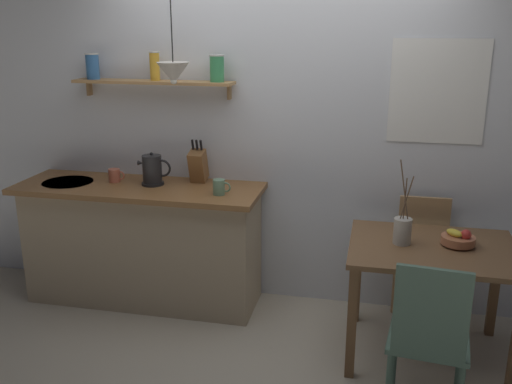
# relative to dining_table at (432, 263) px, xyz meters

# --- Properties ---
(ground_plane) EXTENTS (14.00, 14.00, 0.00)m
(ground_plane) POSITION_rel_dining_table_xyz_m (-1.08, 0.02, -0.64)
(ground_plane) COLOR #BCB29E
(back_wall) EXTENTS (6.80, 0.11, 2.70)m
(back_wall) POSITION_rel_dining_table_xyz_m (-0.88, 0.67, 0.71)
(back_wall) COLOR silver
(back_wall) RESTS_ON ground_plane
(kitchen_counter) EXTENTS (1.83, 0.63, 0.93)m
(kitchen_counter) POSITION_rel_dining_table_xyz_m (-2.08, 0.34, -0.17)
(kitchen_counter) COLOR tan
(kitchen_counter) RESTS_ON ground_plane
(wall_shelf) EXTENTS (1.21, 0.20, 0.34)m
(wall_shelf) POSITION_rel_dining_table_xyz_m (-1.99, 0.52, 1.07)
(wall_shelf) COLOR tan
(dining_table) EXTENTS (1.02, 0.80, 0.75)m
(dining_table) POSITION_rel_dining_table_xyz_m (0.00, 0.00, 0.00)
(dining_table) COLOR brown
(dining_table) RESTS_ON ground_plane
(dining_chair_near) EXTENTS (0.46, 0.44, 0.95)m
(dining_chair_near) POSITION_rel_dining_table_xyz_m (-0.05, -0.68, -0.12)
(dining_chair_near) COLOR #4C6B5B
(dining_chair_near) RESTS_ON ground_plane
(dining_chair_far) EXTENTS (0.40, 0.39, 0.91)m
(dining_chair_far) POSITION_rel_dining_table_xyz_m (-0.02, 0.44, -0.13)
(dining_chair_far) COLOR tan
(dining_chair_far) RESTS_ON ground_plane
(fruit_bowl) EXTENTS (0.21, 0.21, 0.12)m
(fruit_bowl) POSITION_rel_dining_table_xyz_m (0.15, 0.04, 0.16)
(fruit_bowl) COLOR #BC704C
(fruit_bowl) RESTS_ON dining_table
(twig_vase) EXTENTS (0.11, 0.11, 0.54)m
(twig_vase) POSITION_rel_dining_table_xyz_m (-0.19, 0.01, 0.20)
(twig_vase) COLOR #B7B2A8
(twig_vase) RESTS_ON dining_table
(electric_kettle) EXTENTS (0.25, 0.17, 0.25)m
(electric_kettle) POSITION_rel_dining_table_xyz_m (-1.98, 0.37, 0.40)
(electric_kettle) COLOR black
(electric_kettle) RESTS_ON kitchen_counter
(knife_block) EXTENTS (0.11, 0.18, 0.33)m
(knife_block) POSITION_rel_dining_table_xyz_m (-1.67, 0.50, 0.42)
(knife_block) COLOR brown
(knife_block) RESTS_ON kitchen_counter
(coffee_mug_by_sink) EXTENTS (0.13, 0.09, 0.10)m
(coffee_mug_by_sink) POSITION_rel_dining_table_xyz_m (-2.30, 0.38, 0.34)
(coffee_mug_by_sink) COLOR #C6664C
(coffee_mug_by_sink) RESTS_ON kitchen_counter
(coffee_mug_spare) EXTENTS (0.13, 0.08, 0.11)m
(coffee_mug_spare) POSITION_rel_dining_table_xyz_m (-1.43, 0.23, 0.34)
(coffee_mug_spare) COLOR slate
(coffee_mug_spare) RESTS_ON kitchen_counter
(pendant_lamp) EXTENTS (0.22, 0.22, 0.69)m
(pendant_lamp) POSITION_rel_dining_table_xyz_m (-1.72, 0.17, 1.12)
(pendant_lamp) COLOR black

